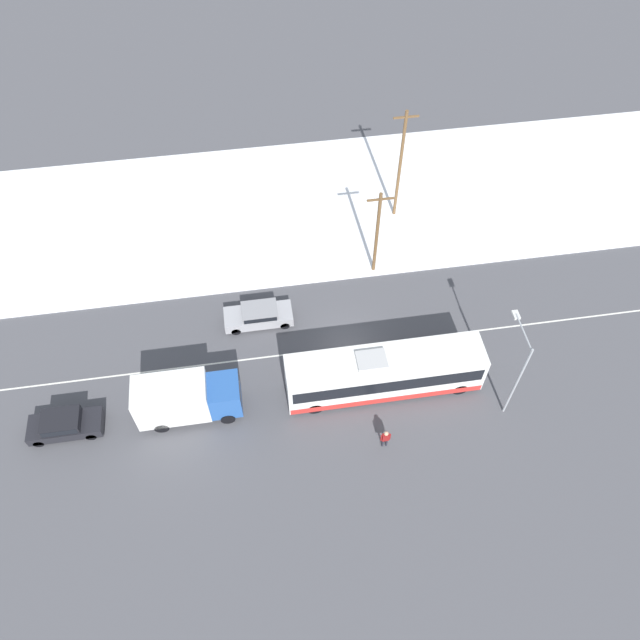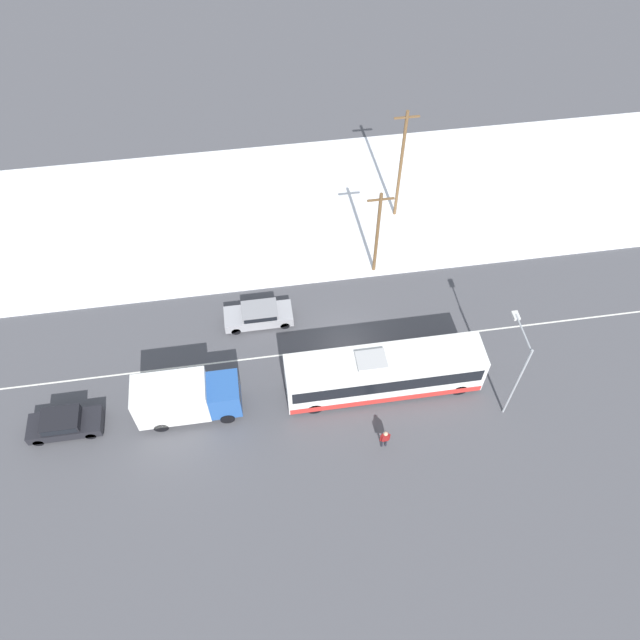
% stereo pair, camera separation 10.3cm
% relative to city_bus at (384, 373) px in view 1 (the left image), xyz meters
% --- Properties ---
extents(ground_plane, '(120.00, 120.00, 0.00)m').
position_rel_city_bus_xyz_m(ground_plane, '(-1.78, 3.38, -1.69)').
color(ground_plane, '#4C4C51').
extents(snow_lot, '(80.00, 16.00, 0.12)m').
position_rel_city_bus_xyz_m(snow_lot, '(-1.78, 17.28, -1.63)').
color(snow_lot, white).
rests_on(snow_lot, ground_plane).
extents(lane_marking_center, '(60.00, 0.12, 0.00)m').
position_rel_city_bus_xyz_m(lane_marking_center, '(-1.78, 3.38, -1.69)').
color(lane_marking_center, silver).
rests_on(lane_marking_center, ground_plane).
extents(city_bus, '(12.23, 2.57, 3.46)m').
position_rel_city_bus_xyz_m(city_bus, '(0.00, 0.00, 0.00)').
color(city_bus, white).
rests_on(city_bus, ground_plane).
extents(box_truck, '(6.27, 2.30, 3.24)m').
position_rel_city_bus_xyz_m(box_truck, '(-12.23, -0.02, 0.08)').
color(box_truck, silver).
rests_on(box_truck, ground_plane).
extents(sedan_car, '(4.64, 1.80, 1.43)m').
position_rel_city_bus_xyz_m(sedan_car, '(-7.29, 6.37, -0.90)').
color(sedan_car, '#9E9EA3').
rests_on(sedan_car, ground_plane).
extents(parked_car_near_truck, '(4.38, 1.80, 1.50)m').
position_rel_city_bus_xyz_m(parked_car_near_truck, '(-19.65, -0.15, -0.87)').
color(parked_car_near_truck, black).
rests_on(parked_car_near_truck, ground_plane).
extents(pedestrian_at_stop, '(0.61, 0.27, 1.70)m').
position_rel_city_bus_xyz_m(pedestrian_at_stop, '(-0.73, -4.02, -0.65)').
color(pedestrian_at_stop, '#23232D').
rests_on(pedestrian_at_stop, ground_plane).
extents(streetlamp, '(0.36, 2.92, 6.79)m').
position_rel_city_bus_xyz_m(streetlamp, '(7.13, -2.20, 2.69)').
color(streetlamp, '#9EA3A8').
rests_on(streetlamp, ground_plane).
extents(utility_pole_roadside, '(1.80, 0.24, 7.42)m').
position_rel_city_bus_xyz_m(utility_pole_roadside, '(1.42, 9.86, 2.20)').
color(utility_pole_roadside, brown).
rests_on(utility_pole_roadside, ground_plane).
extents(utility_pole_snowlot, '(1.80, 0.24, 9.49)m').
position_rel_city_bus_xyz_m(utility_pole_snowlot, '(4.21, 15.39, 3.25)').
color(utility_pole_snowlot, brown).
rests_on(utility_pole_snowlot, ground_plane).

